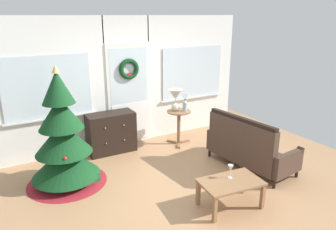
# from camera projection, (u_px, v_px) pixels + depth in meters

# --- Properties ---
(ground_plane) EXTENTS (6.76, 6.76, 0.00)m
(ground_plane) POSITION_uv_depth(u_px,v_px,m) (183.00, 185.00, 4.97)
(ground_plane) COLOR #AD7F56
(back_wall_with_door) EXTENTS (5.20, 0.19, 2.55)m
(back_wall_with_door) POSITION_uv_depth(u_px,v_px,m) (128.00, 82.00, 6.30)
(back_wall_with_door) COLOR white
(back_wall_with_door) RESTS_ON ground
(christmas_tree) EXTENTS (1.24, 1.24, 1.88)m
(christmas_tree) POSITION_uv_depth(u_px,v_px,m) (63.00, 144.00, 4.86)
(christmas_tree) COLOR #4C331E
(christmas_tree) RESTS_ON ground
(dresser_cabinet) EXTENTS (0.90, 0.45, 0.78)m
(dresser_cabinet) POSITION_uv_depth(u_px,v_px,m) (111.00, 133.00, 6.10)
(dresser_cabinet) COLOR black
(dresser_cabinet) RESTS_ON ground
(settee_sofa) EXTENTS (0.87, 1.62, 0.96)m
(settee_sofa) POSITION_uv_depth(u_px,v_px,m) (247.00, 148.00, 5.44)
(settee_sofa) COLOR black
(settee_sofa) RESTS_ON ground
(side_table) EXTENTS (0.50, 0.48, 0.71)m
(side_table) POSITION_uv_depth(u_px,v_px,m) (179.00, 121.00, 6.42)
(side_table) COLOR #8E6642
(side_table) RESTS_ON ground
(table_lamp) EXTENTS (0.28, 0.28, 0.44)m
(table_lamp) POSITION_uv_depth(u_px,v_px,m) (175.00, 97.00, 6.28)
(table_lamp) COLOR silver
(table_lamp) RESTS_ON side_table
(flower_vase) EXTENTS (0.11, 0.10, 0.35)m
(flower_vase) POSITION_uv_depth(u_px,v_px,m) (185.00, 105.00, 6.32)
(flower_vase) COLOR #99ADBC
(flower_vase) RESTS_ON side_table
(coffee_table) EXTENTS (0.89, 0.61, 0.40)m
(coffee_table) POSITION_uv_depth(u_px,v_px,m) (231.00, 185.00, 4.33)
(coffee_table) COLOR #8E6642
(coffee_table) RESTS_ON ground
(wine_glass) EXTENTS (0.08, 0.08, 0.20)m
(wine_glass) POSITION_uv_depth(u_px,v_px,m) (231.00, 169.00, 4.35)
(wine_glass) COLOR silver
(wine_glass) RESTS_ON coffee_table
(gift_box) EXTENTS (0.17, 0.16, 0.17)m
(gift_box) POSITION_uv_depth(u_px,v_px,m) (94.00, 177.00, 5.06)
(gift_box) COLOR #266633
(gift_box) RESTS_ON ground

